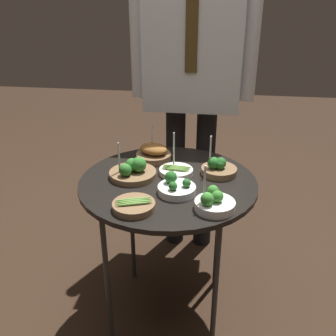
{
  "coord_description": "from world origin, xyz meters",
  "views": [
    {
      "loc": [
        0.18,
        -1.23,
        1.29
      ],
      "look_at": [
        0.0,
        0.0,
        0.7
      ],
      "focal_mm": 40.0,
      "sensor_mm": 36.0,
      "label": 1
    }
  ],
  "objects_px": {
    "bowl_broccoli_front_center": "(133,171)",
    "waiter_figure": "(193,61)",
    "bowl_broccoli_back_right": "(214,203)",
    "bowl_roast_near_rim": "(154,153)",
    "serving_cart": "(168,191)",
    "bowl_broccoli_center": "(218,168)",
    "bowl_asparagus_far_rim": "(176,171)",
    "bowl_broccoli_front_right": "(176,188)",
    "bowl_asparagus_front_left": "(134,206)"
  },
  "relations": [
    {
      "from": "bowl_asparagus_far_rim",
      "to": "bowl_broccoli_front_right",
      "type": "relative_size",
      "value": 1.17
    },
    {
      "from": "bowl_broccoli_center",
      "to": "waiter_figure",
      "type": "height_order",
      "value": "waiter_figure"
    },
    {
      "from": "bowl_asparagus_front_left",
      "to": "bowl_broccoli_front_right",
      "type": "xyz_separation_m",
      "value": [
        0.12,
        0.13,
        0.01
      ]
    },
    {
      "from": "bowl_broccoli_center",
      "to": "waiter_figure",
      "type": "bearing_deg",
      "value": 107.72
    },
    {
      "from": "bowl_roast_near_rim",
      "to": "bowl_broccoli_front_right",
      "type": "bearing_deg",
      "value": -64.62
    },
    {
      "from": "bowl_asparagus_front_left",
      "to": "bowl_broccoli_front_right",
      "type": "height_order",
      "value": "bowl_broccoli_front_right"
    },
    {
      "from": "serving_cart",
      "to": "bowl_asparagus_front_left",
      "type": "bearing_deg",
      "value": -109.98
    },
    {
      "from": "bowl_asparagus_front_left",
      "to": "bowl_broccoli_back_right",
      "type": "distance_m",
      "value": 0.26
    },
    {
      "from": "bowl_asparagus_front_left",
      "to": "bowl_broccoli_front_center",
      "type": "xyz_separation_m",
      "value": [
        -0.05,
        0.23,
        0.01
      ]
    },
    {
      "from": "serving_cart",
      "to": "bowl_broccoli_center",
      "type": "distance_m",
      "value": 0.21
    },
    {
      "from": "bowl_broccoli_center",
      "to": "bowl_asparagus_far_rim",
      "type": "bearing_deg",
      "value": -171.43
    },
    {
      "from": "bowl_broccoli_front_center",
      "to": "bowl_asparagus_far_rim",
      "type": "bearing_deg",
      "value": 17.62
    },
    {
      "from": "bowl_broccoli_front_center",
      "to": "waiter_figure",
      "type": "bearing_deg",
      "value": 71.84
    },
    {
      "from": "bowl_broccoli_center",
      "to": "waiter_figure",
      "type": "distance_m",
      "value": 0.58
    },
    {
      "from": "bowl_asparagus_far_rim",
      "to": "bowl_broccoli_center",
      "type": "relative_size",
      "value": 0.99
    },
    {
      "from": "bowl_broccoli_front_center",
      "to": "bowl_broccoli_back_right",
      "type": "relative_size",
      "value": 1.18
    },
    {
      "from": "serving_cart",
      "to": "bowl_broccoli_center",
      "type": "height_order",
      "value": "bowl_broccoli_center"
    },
    {
      "from": "bowl_asparagus_far_rim",
      "to": "bowl_broccoli_back_right",
      "type": "bearing_deg",
      "value": -57.67
    },
    {
      "from": "bowl_asparagus_far_rim",
      "to": "bowl_roast_near_rim",
      "type": "xyz_separation_m",
      "value": [
        -0.11,
        0.12,
        0.02
      ]
    },
    {
      "from": "bowl_broccoli_center",
      "to": "bowl_broccoli_front_right",
      "type": "xyz_separation_m",
      "value": [
        -0.14,
        -0.17,
        -0.0
      ]
    },
    {
      "from": "bowl_broccoli_back_right",
      "to": "serving_cart",
      "type": "bearing_deg",
      "value": 133.66
    },
    {
      "from": "bowl_roast_near_rim",
      "to": "bowl_broccoli_center",
      "type": "bearing_deg",
      "value": -20.18
    },
    {
      "from": "bowl_roast_near_rim",
      "to": "serving_cart",
      "type": "bearing_deg",
      "value": -64.23
    },
    {
      "from": "serving_cart",
      "to": "bowl_roast_near_rim",
      "type": "xyz_separation_m",
      "value": [
        -0.09,
        0.18,
        0.07
      ]
    },
    {
      "from": "bowl_broccoli_center",
      "to": "bowl_broccoli_front_right",
      "type": "bearing_deg",
      "value": -129.3
    },
    {
      "from": "bowl_asparagus_front_left",
      "to": "waiter_figure",
      "type": "bearing_deg",
      "value": 81.07
    },
    {
      "from": "serving_cart",
      "to": "bowl_broccoli_front_center",
      "type": "height_order",
      "value": "bowl_broccoli_front_center"
    },
    {
      "from": "bowl_broccoli_front_center",
      "to": "bowl_broccoli_back_right",
      "type": "xyz_separation_m",
      "value": [
        0.31,
        -0.19,
        -0.0
      ]
    },
    {
      "from": "bowl_broccoli_front_right",
      "to": "serving_cart",
      "type": "bearing_deg",
      "value": 114.6
    },
    {
      "from": "bowl_broccoli_back_right",
      "to": "bowl_roast_near_rim",
      "type": "distance_m",
      "value": 0.45
    },
    {
      "from": "bowl_broccoli_front_center",
      "to": "bowl_broccoli_center",
      "type": "xyz_separation_m",
      "value": [
        0.32,
        0.07,
        -0.0
      ]
    },
    {
      "from": "serving_cart",
      "to": "bowl_roast_near_rim",
      "type": "relative_size",
      "value": 4.53
    },
    {
      "from": "waiter_figure",
      "to": "bowl_asparagus_far_rim",
      "type": "bearing_deg",
      "value": -91.87
    },
    {
      "from": "bowl_broccoli_front_right",
      "to": "bowl_asparagus_far_rim",
      "type": "bearing_deg",
      "value": 97.27
    },
    {
      "from": "serving_cart",
      "to": "bowl_broccoli_front_center",
      "type": "distance_m",
      "value": 0.15
    },
    {
      "from": "bowl_asparagus_front_left",
      "to": "bowl_broccoli_center",
      "type": "height_order",
      "value": "bowl_broccoli_center"
    },
    {
      "from": "bowl_broccoli_back_right",
      "to": "bowl_broccoli_front_center",
      "type": "bearing_deg",
      "value": 148.42
    },
    {
      "from": "waiter_figure",
      "to": "bowl_broccoli_front_center",
      "type": "bearing_deg",
      "value": -108.16
    },
    {
      "from": "bowl_broccoli_front_center",
      "to": "bowl_broccoli_center",
      "type": "relative_size",
      "value": 1.13
    },
    {
      "from": "bowl_roast_near_rim",
      "to": "bowl_asparagus_front_left",
      "type": "bearing_deg",
      "value": -88.94
    },
    {
      "from": "bowl_broccoli_front_right",
      "to": "bowl_asparagus_front_left",
      "type": "bearing_deg",
      "value": -133.72
    },
    {
      "from": "bowl_broccoli_back_right",
      "to": "bowl_broccoli_front_right",
      "type": "height_order",
      "value": "bowl_broccoli_back_right"
    },
    {
      "from": "bowl_asparagus_far_rim",
      "to": "bowl_roast_near_rim",
      "type": "distance_m",
      "value": 0.17
    },
    {
      "from": "bowl_broccoli_front_center",
      "to": "waiter_figure",
      "type": "height_order",
      "value": "waiter_figure"
    },
    {
      "from": "bowl_broccoli_front_center",
      "to": "bowl_asparagus_far_rim",
      "type": "xyz_separation_m",
      "value": [
        0.16,
        0.05,
        -0.01
      ]
    },
    {
      "from": "bowl_asparagus_far_rim",
      "to": "waiter_figure",
      "type": "distance_m",
      "value": 0.58
    },
    {
      "from": "serving_cart",
      "to": "waiter_figure",
      "type": "xyz_separation_m",
      "value": [
        0.04,
        0.53,
        0.39
      ]
    },
    {
      "from": "bowl_asparagus_front_left",
      "to": "bowl_roast_near_rim",
      "type": "height_order",
      "value": "bowl_roast_near_rim"
    },
    {
      "from": "bowl_broccoli_center",
      "to": "bowl_broccoli_front_center",
      "type": "bearing_deg",
      "value": -166.86
    },
    {
      "from": "bowl_asparagus_front_left",
      "to": "bowl_roast_near_rim",
      "type": "xyz_separation_m",
      "value": [
        -0.01,
        0.4,
        0.02
      ]
    }
  ]
}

